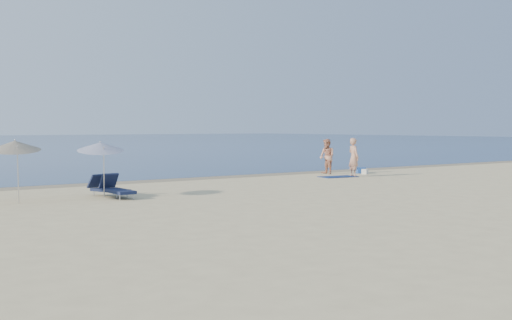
{
  "coord_description": "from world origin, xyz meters",
  "views": [
    {
      "loc": [
        -17.79,
        -7.12,
        2.49
      ],
      "look_at": [
        -1.33,
        16.0,
        1.0
      ],
      "focal_mm": 45.0,
      "sensor_mm": 36.0,
      "label": 1
    }
  ],
  "objects_px": {
    "person_right": "(327,156)",
    "blue_cooler": "(361,170)",
    "umbrella_near": "(100,146)",
    "person_left": "(354,157)"
  },
  "relations": [
    {
      "from": "person_right",
      "to": "blue_cooler",
      "type": "bearing_deg",
      "value": 76.1
    },
    {
      "from": "person_right",
      "to": "umbrella_near",
      "type": "relative_size",
      "value": 0.88
    },
    {
      "from": "person_left",
      "to": "umbrella_near",
      "type": "height_order",
      "value": "umbrella_near"
    },
    {
      "from": "blue_cooler",
      "to": "umbrella_near",
      "type": "height_order",
      "value": "umbrella_near"
    },
    {
      "from": "umbrella_near",
      "to": "person_left",
      "type": "bearing_deg",
      "value": 28.05
    },
    {
      "from": "person_right",
      "to": "person_left",
      "type": "bearing_deg",
      "value": 5.08
    },
    {
      "from": "person_left",
      "to": "person_right",
      "type": "relative_size",
      "value": 1.04
    },
    {
      "from": "person_left",
      "to": "blue_cooler",
      "type": "distance_m",
      "value": 2.44
    },
    {
      "from": "blue_cooler",
      "to": "umbrella_near",
      "type": "xyz_separation_m",
      "value": [
        -15.68,
        -3.05,
        1.63
      ]
    },
    {
      "from": "blue_cooler",
      "to": "person_right",
      "type": "bearing_deg",
      "value": -175.79
    }
  ]
}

